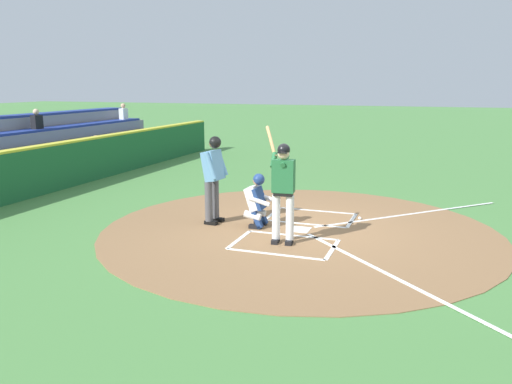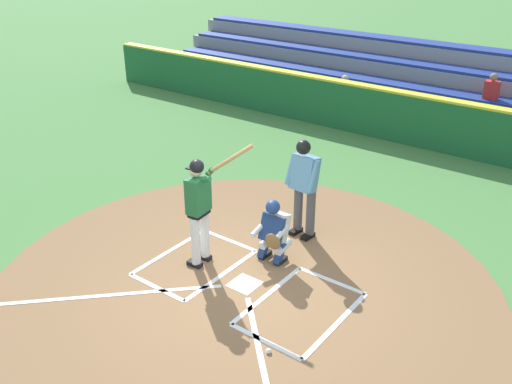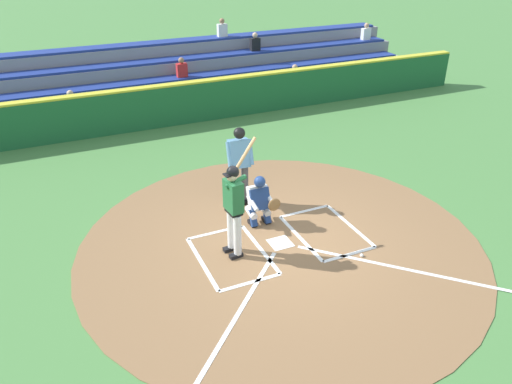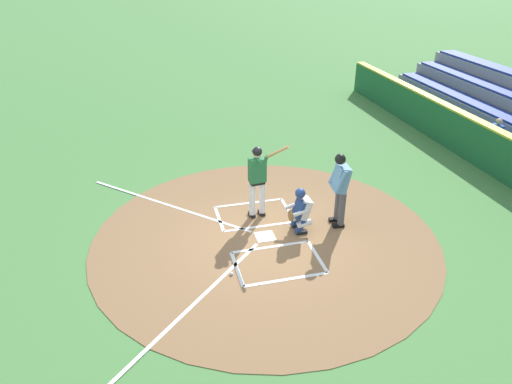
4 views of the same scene
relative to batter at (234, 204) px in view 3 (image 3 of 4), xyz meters
name	(u,v)px [view 3 (image 3 of 4)]	position (x,y,z in m)	size (l,w,h in m)	color
ground_plane	(280,244)	(-0.95, 0.07, -1.10)	(120.00, 120.00, 0.00)	#4C8442
dirt_circle	(280,243)	(-0.95, 0.07, -1.09)	(8.00, 8.00, 0.01)	olive
home_plate_and_chalk	(302,267)	(-0.95, 0.95, -1.08)	(7.93, 4.91, 0.01)	white
batter	(234,204)	(0.00, 0.00, 0.00)	(0.89, 0.79, 2.13)	white
catcher	(260,199)	(-0.90, -0.79, -0.51)	(0.59, 0.60, 1.13)	black
plate_umpire	(239,161)	(-0.84, -1.77, -0.02)	(0.60, 0.45, 1.86)	#4C4C51
baseball	(362,255)	(-2.17, 1.12, -1.06)	(0.07, 0.07, 0.07)	white
backstop_wall	(174,104)	(-0.95, -7.43, -0.45)	(22.00, 0.36, 1.31)	#1E6033
bleacher_stand	(153,81)	(-0.96, -10.13, -0.40)	(20.00, 3.40, 2.55)	gray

